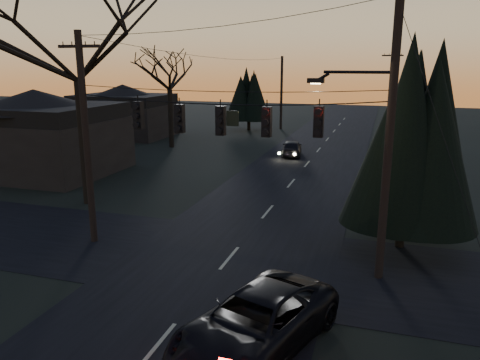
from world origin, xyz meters
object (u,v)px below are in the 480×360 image
(utility_pole_left, at_px, (95,241))
(utility_pole_far_r, at_px, (386,146))
(utility_pole_right, at_px, (378,277))
(bare_tree_left, at_px, (74,27))
(evergreen_right, at_px, (409,135))
(utility_pole_far_l, at_px, (281,129))
(sedan_oncoming_a, at_px, (292,148))
(suv_near, at_px, (256,322))

(utility_pole_left, xyz_separation_m, utility_pole_far_r, (11.50, 28.00, 0.00))
(utility_pole_right, height_order, bare_tree_left, bare_tree_left)
(utility_pole_left, bearing_deg, evergreen_right, 14.66)
(utility_pole_right, xyz_separation_m, utility_pole_far_l, (-11.50, 36.00, 0.00))
(utility_pole_far_l, height_order, bare_tree_left, bare_tree_left)
(sedan_oncoming_a, bearing_deg, utility_pole_far_l, -82.76)
(utility_pole_left, relative_size, bare_tree_left, 0.66)
(suv_near, bearing_deg, utility_pole_far_r, 104.01)
(utility_pole_far_r, relative_size, sedan_oncoming_a, 2.26)
(utility_pole_far_r, distance_m, sedan_oncoming_a, 10.23)
(utility_pole_left, bearing_deg, sedan_oncoming_a, 78.35)
(utility_pole_right, height_order, suv_near, utility_pole_right)
(utility_pole_right, bearing_deg, evergreen_right, 76.91)
(sedan_oncoming_a, bearing_deg, bare_tree_left, 55.57)
(utility_pole_left, relative_size, evergreen_right, 1.06)
(bare_tree_left, distance_m, suv_near, 17.69)
(bare_tree_left, xyz_separation_m, suv_near, (12.09, -9.95, -8.22))
(utility_pole_far_l, distance_m, bare_tree_left, 32.79)
(utility_pole_far_l, xyz_separation_m, evergreen_right, (12.24, -32.80, 4.59))
(evergreen_right, bearing_deg, suv_near, -113.63)
(utility_pole_far_l, relative_size, evergreen_right, 1.00)
(utility_pole_far_r, relative_size, suv_near, 1.58)
(utility_pole_far_l, bearing_deg, evergreen_right, -69.53)
(utility_pole_left, bearing_deg, utility_pole_right, 0.00)
(suv_near, bearing_deg, utility_pole_far_l, 120.78)
(evergreen_right, xyz_separation_m, suv_near, (-3.72, -8.50, -3.84))
(utility_pole_right, xyz_separation_m, sedan_oncoming_a, (-7.22, 20.78, 0.64))
(utility_pole_far_l, height_order, suv_near, utility_pole_far_l)
(utility_pole_right, relative_size, sedan_oncoming_a, 2.66)
(evergreen_right, bearing_deg, utility_pole_right, -103.09)
(utility_pole_far_r, xyz_separation_m, bare_tree_left, (-15.06, -23.34, 8.97))
(bare_tree_left, distance_m, evergreen_right, 16.47)
(utility_pole_far_r, distance_m, suv_near, 33.43)
(bare_tree_left, xyz_separation_m, sedan_oncoming_a, (7.85, 16.12, -8.33))
(utility_pole_right, distance_m, utility_pole_far_r, 28.00)
(evergreen_right, distance_m, sedan_oncoming_a, 19.69)
(bare_tree_left, relative_size, suv_near, 2.39)
(evergreen_right, bearing_deg, utility_pole_far_l, 110.47)
(bare_tree_left, bearing_deg, sedan_oncoming_a, 64.04)
(utility_pole_far_l, xyz_separation_m, sedan_oncoming_a, (4.28, -15.22, 0.64))
(utility_pole_left, relative_size, suv_near, 1.58)
(utility_pole_left, distance_m, evergreen_right, 13.46)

